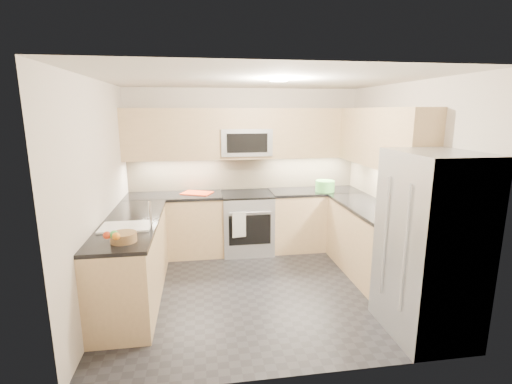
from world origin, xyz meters
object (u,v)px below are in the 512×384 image
(gas_range, at_px, (247,223))
(utensil_bowl, at_px, (325,186))
(fruit_basket, at_px, (124,237))
(microwave, at_px, (246,142))
(cutting_board, at_px, (197,193))
(refrigerator, at_px, (430,246))

(gas_range, xyz_separation_m, utensil_bowl, (1.21, -0.09, 0.57))
(gas_range, distance_m, fruit_basket, 2.50)
(microwave, bearing_deg, cutting_board, -175.30)
(utensil_bowl, xyz_separation_m, fruit_basket, (-2.65, -1.89, -0.04))
(refrigerator, relative_size, cutting_board, 4.19)
(utensil_bowl, height_order, cutting_board, utensil_bowl)
(microwave, bearing_deg, gas_range, -90.00)
(gas_range, relative_size, microwave, 1.20)
(fruit_basket, bearing_deg, gas_range, 54.02)
(gas_range, height_order, cutting_board, cutting_board)
(fruit_basket, bearing_deg, cutting_board, 71.45)
(cutting_board, distance_m, fruit_basket, 2.15)
(microwave, distance_m, fruit_basket, 2.65)
(gas_range, xyz_separation_m, fruit_basket, (-1.44, -1.98, 0.53))
(cutting_board, bearing_deg, microwave, 4.70)
(utensil_bowl, xyz_separation_m, cutting_board, (-1.96, 0.15, -0.08))
(gas_range, distance_m, microwave, 1.25)
(refrigerator, bearing_deg, cutting_board, 131.50)
(cutting_board, relative_size, fruit_basket, 1.75)
(microwave, height_order, refrigerator, microwave)
(utensil_bowl, relative_size, fruit_basket, 1.20)
(microwave, bearing_deg, fruit_basket, -124.32)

